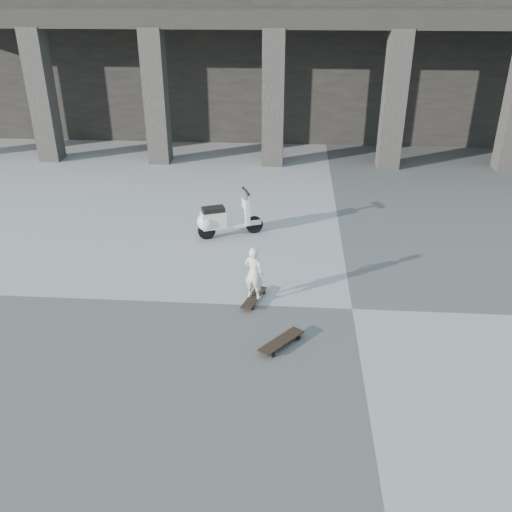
# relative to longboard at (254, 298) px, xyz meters

# --- Properties ---
(ground) EXTENTS (90.00, 90.00, 0.00)m
(ground) POSITION_rel_longboard_xyz_m (1.73, -0.14, -0.07)
(ground) COLOR #4D4D4A
(ground) RESTS_ON ground
(colonnade) EXTENTS (28.00, 8.82, 6.00)m
(colonnade) POSITION_rel_longboard_xyz_m (1.73, 13.63, 2.97)
(colonnade) COLOR black
(colonnade) RESTS_ON ground
(longboard) EXTENTS (0.43, 0.86, 0.08)m
(longboard) POSITION_rel_longboard_xyz_m (0.00, 0.00, 0.00)
(longboard) COLOR black
(longboard) RESTS_ON ground
(skateboard_spare) EXTENTS (0.72, 0.82, 0.10)m
(skateboard_spare) POSITION_rel_longboard_xyz_m (0.53, -1.31, 0.01)
(skateboard_spare) COLOR black
(skateboard_spare) RESTS_ON ground
(child) EXTENTS (0.42, 0.35, 0.97)m
(child) POSITION_rel_longboard_xyz_m (0.00, -0.00, 0.50)
(child) COLOR silver
(child) RESTS_ON longboard
(scooter) EXTENTS (1.43, 0.78, 1.05)m
(scooter) POSITION_rel_longboard_xyz_m (-0.98, 2.70, 0.35)
(scooter) COLOR black
(scooter) RESTS_ON ground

